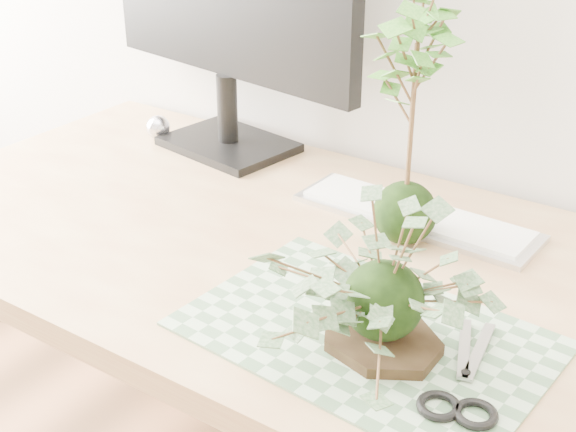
% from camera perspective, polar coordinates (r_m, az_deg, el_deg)
% --- Properties ---
extents(desk, '(1.60, 0.70, 0.74)m').
position_cam_1_polar(desk, '(1.21, 4.78, -7.09)').
color(desk, tan).
rests_on(desk, ground_plane).
extents(cutting_mat, '(0.46, 0.33, 0.00)m').
position_cam_1_polar(cutting_mat, '(1.02, 5.56, -8.33)').
color(cutting_mat, '#4B704C').
rests_on(cutting_mat, desk).
extents(stone_dish, '(0.20, 0.20, 0.01)m').
position_cam_1_polar(stone_dish, '(0.99, 6.61, -8.72)').
color(stone_dish, black).
rests_on(stone_dish, cutting_mat).
extents(ivy_kokedama, '(0.33, 0.33, 0.20)m').
position_cam_1_polar(ivy_kokedama, '(0.94, 6.94, -3.60)').
color(ivy_kokedama, black).
rests_on(ivy_kokedama, stone_dish).
extents(maple_kokedama, '(0.25, 0.25, 0.40)m').
position_cam_1_polar(maple_kokedama, '(1.13, 9.10, 10.87)').
color(maple_kokedama, black).
rests_on(maple_kokedama, desk).
extents(keyboard, '(0.41, 0.13, 0.02)m').
position_cam_1_polar(keyboard, '(1.30, 9.05, 0.03)').
color(keyboard, silver).
rests_on(keyboard, desk).
extents(foil_ball, '(0.05, 0.05, 0.05)m').
position_cam_1_polar(foil_ball, '(1.63, -9.22, 6.24)').
color(foil_ball, white).
rests_on(foil_ball, desk).
extents(scissors, '(0.10, 0.21, 0.01)m').
position_cam_1_polar(scissors, '(0.93, 11.71, -12.24)').
color(scissors, '#99999A').
rests_on(scissors, cutting_mat).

